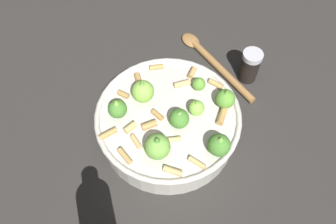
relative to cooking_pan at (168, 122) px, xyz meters
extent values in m
plane|color=#2D2B28|center=(0.00, 0.00, -0.04)|extent=(2.40, 2.40, 0.00)
cylinder|color=beige|center=(0.00, 0.00, -0.01)|extent=(0.27, 0.27, 0.07)
torus|color=beige|center=(0.00, 0.00, 0.02)|extent=(0.28, 0.28, 0.01)
sphere|color=#609E38|center=(0.00, 0.09, 0.04)|extent=(0.03, 0.03, 0.03)
cone|color=#8CC64C|center=(0.00, 0.09, 0.05)|extent=(0.01, 0.01, 0.01)
sphere|color=#8CC64C|center=(-0.06, 0.00, 0.05)|extent=(0.04, 0.04, 0.04)
cone|color=#75B247|center=(-0.06, 0.00, 0.07)|extent=(0.02, 0.02, 0.02)
sphere|color=#4C8933|center=(0.11, 0.01, 0.04)|extent=(0.04, 0.04, 0.04)
cone|color=#75B247|center=(0.11, 0.01, 0.06)|extent=(0.02, 0.02, 0.02)
sphere|color=#4C8933|center=(0.03, 0.00, 0.04)|extent=(0.04, 0.04, 0.04)
cone|color=#75B247|center=(0.03, 0.00, 0.06)|extent=(0.02, 0.02, 0.01)
sphere|color=#609E38|center=(0.06, 0.09, 0.04)|extent=(0.04, 0.04, 0.04)
cone|color=#609E38|center=(0.06, 0.09, 0.06)|extent=(0.02, 0.02, 0.02)
sphere|color=#4C8933|center=(-0.07, -0.06, 0.04)|extent=(0.04, 0.04, 0.04)
cone|color=#8CC64C|center=(-0.07, -0.06, 0.06)|extent=(0.02, 0.02, 0.02)
sphere|color=#75B247|center=(0.04, -0.07, 0.05)|extent=(0.05, 0.05, 0.05)
cone|color=#4C8933|center=(0.04, -0.07, 0.07)|extent=(0.02, 0.02, 0.02)
sphere|color=#8CC64C|center=(0.03, 0.04, 0.04)|extent=(0.03, 0.03, 0.03)
cone|color=#8CC64C|center=(0.03, 0.04, 0.05)|extent=(0.01, 0.01, 0.01)
cylinder|color=tan|center=(-0.03, 0.11, 0.03)|extent=(0.02, 0.03, 0.01)
cylinder|color=tan|center=(-0.03, 0.07, 0.03)|extent=(0.03, 0.03, 0.01)
cylinder|color=tan|center=(0.00, -0.08, 0.03)|extent=(0.03, 0.02, 0.01)
cylinder|color=tan|center=(0.04, -0.03, 0.03)|extent=(0.03, 0.03, 0.01)
cylinder|color=tan|center=(-0.05, -0.11, 0.03)|extent=(0.02, 0.04, 0.01)
cylinder|color=tan|center=(0.08, -0.08, 0.03)|extent=(0.03, 0.02, 0.01)
cylinder|color=tan|center=(-0.03, -0.07, 0.03)|extent=(0.01, 0.02, 0.01)
cylinder|color=tan|center=(0.10, -0.04, 0.03)|extent=(0.03, 0.01, 0.01)
cylinder|color=tan|center=(-0.09, -0.03, 0.03)|extent=(0.02, 0.02, 0.01)
cylinder|color=tan|center=(-0.01, -0.04, 0.03)|extent=(0.02, 0.03, 0.01)
cylinder|color=tan|center=(-0.10, 0.02, 0.03)|extent=(0.03, 0.02, 0.01)
cylinder|color=tan|center=(-0.10, 0.07, 0.03)|extent=(0.03, 0.03, 0.01)
cylinder|color=tan|center=(0.02, 0.12, 0.03)|extent=(0.03, 0.02, 0.01)
cylinder|color=tan|center=(0.00, -0.12, 0.03)|extent=(0.03, 0.01, 0.01)
cylinder|color=tan|center=(0.08, 0.06, 0.03)|extent=(0.03, 0.04, 0.01)
cylinder|color=tan|center=(-0.01, -0.02, 0.03)|extent=(0.03, 0.01, 0.01)
cylinder|color=black|center=(0.03, 0.23, -0.01)|extent=(0.04, 0.04, 0.07)
cylinder|color=silver|center=(0.03, 0.23, 0.03)|extent=(0.04, 0.04, 0.01)
cylinder|color=#9E703D|center=(-0.02, 0.20, -0.03)|extent=(0.20, 0.05, 0.02)
ellipsoid|color=#9E703D|center=(-0.14, 0.22, -0.04)|extent=(0.06, 0.05, 0.01)
camera|label=1|loc=(0.24, -0.25, 0.57)|focal=36.61mm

